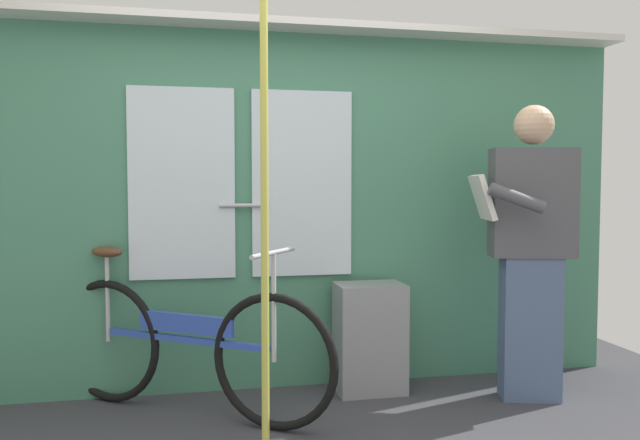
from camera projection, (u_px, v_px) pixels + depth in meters
name	position (u px, v px, depth m)	size (l,w,h in m)	color
train_door_wall	(275.00, 200.00, 3.73)	(4.32, 0.28, 2.16)	#427F60
bicycle_near_door	(185.00, 346.00, 3.29)	(1.45, 1.02, 0.90)	black
passenger_reading_newspaper	(530.00, 245.00, 3.52)	(0.61, 0.54, 1.67)	slate
trash_bin_by_wall	(370.00, 338.00, 3.67)	(0.40, 0.28, 0.64)	gray
handrail_pole	(265.00, 221.00, 2.77)	(0.04, 0.04, 2.12)	#C6C14C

